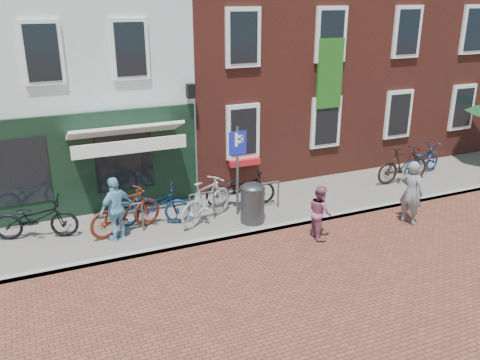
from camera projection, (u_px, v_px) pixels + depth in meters
name	position (u px, v px, depth m)	size (l,w,h in m)	color
ground	(270.00, 231.00, 13.63)	(80.00, 80.00, 0.00)	brown
sidewalk	(278.00, 204.00, 15.28)	(24.00, 3.00, 0.10)	slate
building_stucco	(34.00, 44.00, 16.23)	(8.00, 8.00, 9.00)	silver
building_brick_mid	(236.00, 23.00, 18.70)	(6.00, 8.00, 10.00)	maroon
building_brick_right	(369.00, 20.00, 20.96)	(6.00, 8.00, 10.00)	maroon
litter_bin	(253.00, 201.00, 13.78)	(0.65, 0.65, 1.20)	#3C3C3F
parking_sign	(238.00, 157.00, 13.87)	(0.50, 0.07, 2.54)	#4C4C4F
woman	(411.00, 192.00, 13.87)	(0.65, 0.43, 1.79)	slate
boy	(320.00, 212.00, 13.07)	(0.69, 0.54, 1.42)	#A04D69
cafe_person	(116.00, 209.00, 12.72)	(0.97, 0.41, 1.66)	#77B6D1
bicycle_0	(36.00, 218.00, 12.87)	(0.72, 2.07, 1.09)	black
bicycle_1	(126.00, 211.00, 13.17)	(0.57, 2.01, 1.21)	#611E11
bicycle_2	(152.00, 206.00, 13.64)	(0.72, 2.07, 1.09)	navy
bicycle_3	(206.00, 200.00, 13.84)	(0.57, 2.01, 1.21)	#A3A4A6
bicycle_4	(240.00, 188.00, 14.89)	(0.72, 2.07, 1.09)	black
bicycle_5	(403.00, 165.00, 16.75)	(0.57, 2.01, 1.21)	black
bicycle_6	(422.00, 160.00, 17.44)	(0.72, 2.07, 1.09)	#13294D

